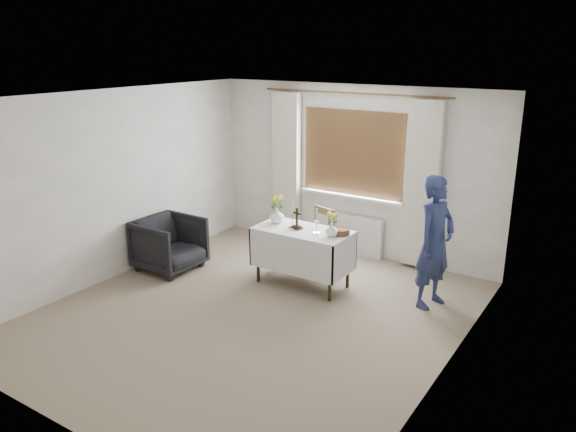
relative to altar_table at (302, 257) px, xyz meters
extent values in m
plane|color=gray|center=(-0.04, -1.03, -0.38)|extent=(5.00, 5.00, 0.00)
cube|color=silver|center=(0.00, 0.00, 0.00)|extent=(1.24, 0.64, 0.76)
imported|color=black|center=(-1.83, -0.55, -0.01)|extent=(0.83, 0.80, 0.74)
imported|color=navy|center=(1.61, 0.35, 0.42)|extent=(0.53, 0.67, 1.60)
cube|color=silver|center=(-0.04, 1.39, -0.08)|extent=(1.10, 0.10, 0.60)
imported|color=white|center=(-0.44, 0.06, 0.48)|extent=(0.22, 0.22, 0.20)
imported|color=white|center=(0.43, -0.03, 0.46)|extent=(0.21, 0.21, 0.17)
cylinder|color=brown|center=(0.51, 0.09, 0.42)|extent=(0.26, 0.26, 0.08)
camera|label=1|loc=(3.55, -5.81, 2.65)|focal=35.00mm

